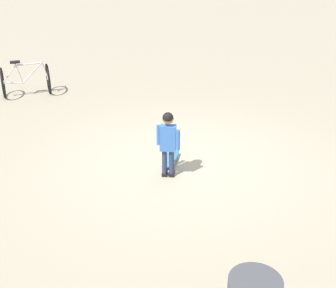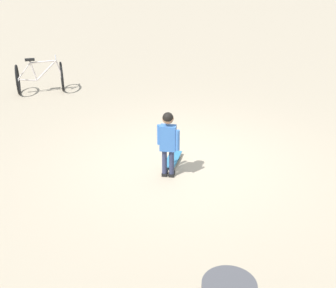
{
  "view_description": "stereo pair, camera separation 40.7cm",
  "coord_description": "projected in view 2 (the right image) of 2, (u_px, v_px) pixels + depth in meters",
  "views": [
    {
      "loc": [
        -6.19,
        -1.93,
        3.33
      ],
      "look_at": [
        -0.55,
        0.07,
        0.55
      ],
      "focal_mm": 46.83,
      "sensor_mm": 36.0,
      "label": 1
    },
    {
      "loc": [
        -6.04,
        -2.31,
        3.33
      ],
      "look_at": [
        -0.55,
        0.07,
        0.55
      ],
      "focal_mm": 46.83,
      "sensor_mm": 36.0,
      "label": 2
    }
  ],
  "objects": [
    {
      "name": "skateboard",
      "position": [
        173.0,
        159.0,
        7.22
      ],
      "size": [
        0.64,
        0.29,
        0.07
      ],
      "color": "teal",
      "rests_on": "ground"
    },
    {
      "name": "ground_plane",
      "position": [
        185.0,
        162.0,
        7.27
      ],
      "size": [
        50.0,
        50.0,
        0.0
      ],
      "primitive_type": "plane",
      "color": "tan"
    },
    {
      "name": "child_person",
      "position": [
        168.0,
        138.0,
        6.56
      ],
      "size": [
        0.22,
        0.4,
        1.06
      ],
      "color": "#2D3351",
      "rests_on": "ground"
    },
    {
      "name": "bicycle_mid",
      "position": [
        40.0,
        77.0,
        10.44
      ],
      "size": [
        1.22,
        1.28,
        0.85
      ],
      "color": "black",
      "rests_on": "ground"
    }
  ]
}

